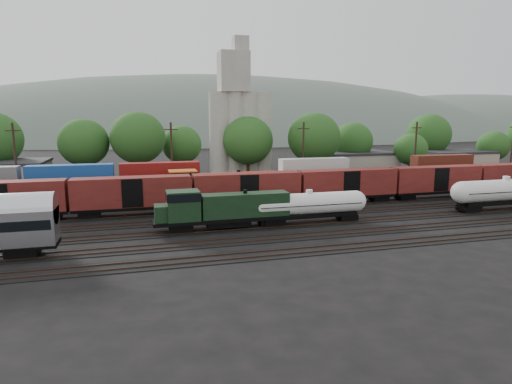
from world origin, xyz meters
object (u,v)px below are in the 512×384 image
object	(u,v)px
green_locomotive	(220,208)
orange_locomotive	(217,186)
tank_car_a	(309,205)
grain_silo	(240,125)

from	to	relation	value
green_locomotive	orange_locomotive	world-z (taller)	orange_locomotive
tank_car_a	grain_silo	world-z (taller)	grain_silo
green_locomotive	tank_car_a	distance (m)	10.91
tank_car_a	grain_silo	distance (m)	41.97
green_locomotive	tank_car_a	world-z (taller)	green_locomotive
tank_car_a	orange_locomotive	size ratio (longest dim) A/B	0.76
tank_car_a	grain_silo	bearing A→B (deg)	88.38
orange_locomotive	green_locomotive	bearing A→B (deg)	-98.79
green_locomotive	grain_silo	bearing A→B (deg)	73.60
tank_car_a	green_locomotive	bearing A→B (deg)	-180.00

